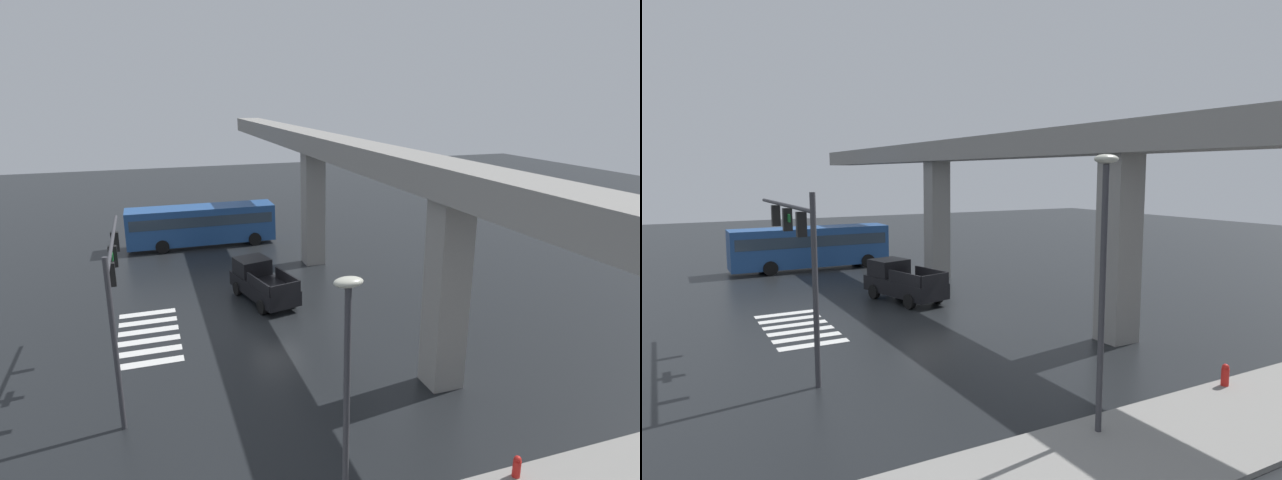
% 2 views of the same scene
% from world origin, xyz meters
% --- Properties ---
extents(ground_plane, '(120.00, 120.00, 0.00)m').
position_xyz_m(ground_plane, '(0.00, 0.00, 0.00)').
color(ground_plane, black).
extents(crosswalk_stripes, '(6.05, 2.80, 0.01)m').
position_xyz_m(crosswalk_stripes, '(-0.00, -6.31, 0.01)').
color(crosswalk_stripes, silver).
rests_on(crosswalk_stripes, ground).
extents(elevated_overpass, '(58.58, 2.11, 8.74)m').
position_xyz_m(elevated_overpass, '(0.00, 4.60, 7.50)').
color(elevated_overpass, gray).
rests_on(elevated_overpass, ground).
extents(sidewalk_east, '(4.00, 36.00, 0.15)m').
position_xyz_m(sidewalk_east, '(15.24, 2.00, 0.07)').
color(sidewalk_east, gray).
rests_on(sidewalk_east, ground).
extents(pickup_truck, '(5.40, 3.05, 2.08)m').
position_xyz_m(pickup_truck, '(-2.83, -0.18, 0.99)').
color(pickup_truck, black).
rests_on(pickup_truck, ground).
extents(city_bus, '(2.87, 10.82, 2.99)m').
position_xyz_m(city_bus, '(-14.87, -2.03, 1.72)').
color(city_bus, '#234C8C').
rests_on(city_bus, ground).
extents(traffic_signal_mast, '(8.69, 0.32, 6.20)m').
position_xyz_m(traffic_signal_mast, '(4.54, -7.28, 4.56)').
color(traffic_signal_mast, '#38383D').
rests_on(traffic_signal_mast, ground).
extents(street_lamp_near_corner, '(0.44, 0.70, 7.24)m').
position_xyz_m(street_lamp_near_corner, '(14.04, -1.81, 4.56)').
color(street_lamp_near_corner, '#38383D').
rests_on(street_lamp_near_corner, ground).
extents(fire_hydrant, '(0.24, 0.24, 0.85)m').
position_xyz_m(fire_hydrant, '(13.64, 3.82, 0.43)').
color(fire_hydrant, red).
rests_on(fire_hydrant, ground).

